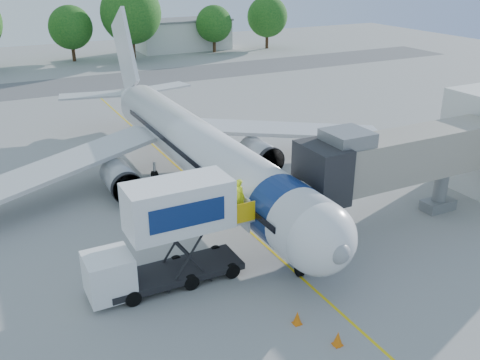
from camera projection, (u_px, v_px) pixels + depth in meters
name	position (u px, v px, depth m)	size (l,w,h in m)	color
ground	(222.00, 206.00, 35.86)	(160.00, 160.00, 0.00)	gray
guidance_line	(222.00, 206.00, 35.86)	(0.15, 70.00, 0.01)	yellow
taxiway_strip	(85.00, 84.00, 70.30)	(120.00, 10.00, 0.01)	#59595B
aircraft	(196.00, 147.00, 38.10)	(34.17, 37.73, 11.35)	white
jet_bridge	(392.00, 159.00, 31.82)	(13.90, 3.20, 6.60)	gray
catering_hiloader	(167.00, 235.00, 26.41)	(8.50, 2.44, 5.50)	black
ground_tug	(475.00, 334.00, 22.56)	(4.01, 2.66, 1.47)	white
safety_cone_a	(297.00, 318.00, 24.29)	(0.41, 0.41, 0.66)	orange
safety_cone_b	(338.00, 339.00, 22.95)	(0.43, 0.43, 0.69)	orange
outbuilding_right	(183.00, 35.00, 94.95)	(16.40, 7.40, 5.30)	silver
tree_d	(71.00, 27.00, 83.54)	(6.77, 6.77, 8.64)	#382314
tree_e	(131.00, 13.00, 83.29)	(9.45, 9.45, 12.05)	#382314
tree_f	(214.00, 24.00, 91.76)	(6.22, 6.22, 7.92)	#382314
tree_g	(267.00, 17.00, 95.37)	(7.18, 7.18, 9.15)	#382314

